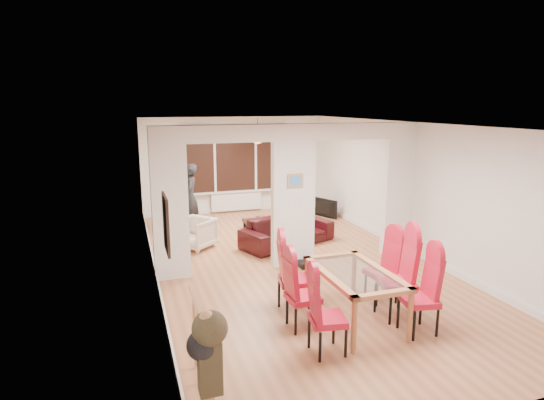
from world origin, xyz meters
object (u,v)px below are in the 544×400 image
dining_chair_rc (382,268)px  dining_chair_lb (303,292)px  bottle (274,213)px  bowl (261,218)px  dining_chair_lc (295,275)px  armchair (195,233)px  dining_table (354,296)px  dining_chair_rb (396,277)px  coffee_table (265,224)px  dining_chair_ra (419,294)px  television (322,208)px  dining_chair_la (328,313)px  sofa (287,231)px  person (190,198)px

dining_chair_rc → dining_chair_lb: bearing=-171.4°
bottle → bowl: bearing=167.0°
dining_chair_lc → dining_chair_rc: (1.37, -0.08, -0.03)m
dining_chair_rc → armchair: dining_chair_rc is taller
armchair → dining_chair_rc: bearing=-8.6°
dining_table → dining_chair_lc: 0.88m
bowl → dining_chair_rb: bearing=-84.7°
armchair → coffee_table: bearing=75.2°
dining_chair_ra → television: bearing=88.5°
dining_chair_la → armchair: 4.65m
dining_chair_lc → dining_chair_rc: 1.37m
sofa → bowl: (-0.17, 1.37, -0.04)m
armchair → sofa: bearing=37.1°
dining_table → dining_chair_la: size_ratio=1.52×
dining_chair_lb → dining_chair_rc: 1.52m
dining_chair_la → dining_chair_rb: (1.31, 0.58, 0.08)m
dining_chair_lb → bowl: (0.90, 4.90, -0.25)m
dining_chair_rb → dining_chair_lb: bearing=-171.8°
sofa → television: 2.55m
dining_chair_lc → coffee_table: bearing=88.9°
dining_chair_lc → person: bearing=110.5°
dining_chair_ra → person: person is taller
dining_table → dining_chair_la: dining_chair_la is taller
dining_chair_la → coffee_table: 5.59m
dining_chair_la → bottle: (1.16, 5.50, -0.13)m
dining_chair_lc → dining_chair_rb: dining_chair_rb is taller
dining_table → dining_chair_lc: size_ratio=1.43×
person → armchair: bearing=3.7°
dining_chair_la → coffee_table: size_ratio=1.00×
bottle → bowl: size_ratio=1.23×
dining_chair_rb → person: (-2.09, 5.31, 0.21)m
coffee_table → person: bearing=167.3°
dining_chair_la → television: bearing=76.5°
dining_chair_lc → sofa: 3.17m
bottle → coffee_table: bearing=-179.9°
dining_chair_ra → sofa: 4.13m
dining_chair_lb → bottle: (1.20, 4.83, -0.13)m
bottle → sofa: bearing=-96.0°
person → television: 3.53m
sofa → person: size_ratio=1.29×
armchair → person: bearing=133.3°
bottle → armchair: bearing=-155.3°
person → bowl: bearing=87.2°
armchair → bottle: bearing=72.6°
dining_chair_lb → bottle: bearing=74.7°
coffee_table → bowl: 0.18m
dining_chair_la → dining_table: bearing=52.3°
dining_chair_lb → coffee_table: bearing=77.3°
dining_chair_rb → dining_chair_rc: bearing=91.9°
dining_chair_lc → dining_chair_lb: bearing=-88.5°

